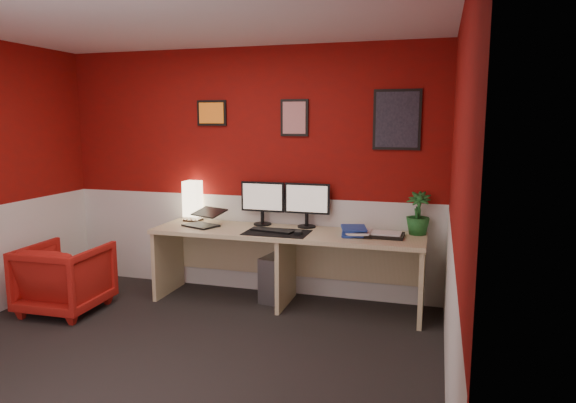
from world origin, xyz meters
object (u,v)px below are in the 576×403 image
object	(u,v)px
armchair	(65,278)
monitor_right	(307,198)
shoji_lamp	(193,202)
potted_plant	(418,213)
pc_tower	(278,277)
laptop	(201,216)
monitor_left	(262,196)
zen_tray	(384,235)
desk	(286,268)

from	to	relation	value
armchair	monitor_right	bearing A→B (deg)	-156.83
shoji_lamp	potted_plant	xyz separation A→B (m)	(2.30, -0.02, -0.00)
shoji_lamp	pc_tower	world-z (taller)	shoji_lamp
monitor_right	pc_tower	xyz separation A→B (m)	(-0.27, -0.09, -0.80)
laptop	pc_tower	bearing A→B (deg)	34.75
laptop	potted_plant	xyz separation A→B (m)	(2.08, 0.24, 0.09)
monitor_left	zen_tray	size ratio (longest dim) A/B	1.66
shoji_lamp	monitor_right	bearing A→B (deg)	0.16
desk	potted_plant	xyz separation A→B (m)	(1.21, 0.21, 0.56)
shoji_lamp	pc_tower	distance (m)	1.19
shoji_lamp	zen_tray	bearing A→B (deg)	-6.02
shoji_lamp	laptop	size ratio (longest dim) A/B	1.21
monitor_right	zen_tray	distance (m)	0.85
shoji_lamp	zen_tray	world-z (taller)	shoji_lamp
potted_plant	armchair	world-z (taller)	potted_plant
zen_tray	armchair	distance (m)	2.99
monitor_left	monitor_right	bearing A→B (deg)	0.39
potted_plant	pc_tower	size ratio (longest dim) A/B	0.88
desk	zen_tray	distance (m)	1.00
shoji_lamp	monitor_left	distance (m)	0.78
monitor_right	armchair	xyz separation A→B (m)	(-2.08, -0.97, -0.70)
pc_tower	zen_tray	bearing A→B (deg)	3.78
desk	zen_tray	world-z (taller)	zen_tray
desk	zen_tray	xyz separation A→B (m)	(0.92, 0.02, 0.38)
pc_tower	armchair	world-z (taller)	armchair
zen_tray	armchair	size ratio (longest dim) A/B	0.50
desk	shoji_lamp	size ratio (longest dim) A/B	6.50
shoji_lamp	monitor_left	bearing A→B (deg)	0.01
desk	shoji_lamp	bearing A→B (deg)	168.04
desk	pc_tower	xyz separation A→B (m)	(-0.13, 0.14, -0.14)
laptop	potted_plant	bearing A→B (deg)	28.62
laptop	zen_tray	bearing A→B (deg)	23.49
laptop	armchair	world-z (taller)	laptop
desk	armchair	size ratio (longest dim) A/B	3.69
desk	potted_plant	world-z (taller)	potted_plant
zen_tray	armchair	bearing A→B (deg)	-165.21
monitor_right	zen_tray	xyz separation A→B (m)	(0.78, -0.22, -0.28)
potted_plant	pc_tower	world-z (taller)	potted_plant
shoji_lamp	potted_plant	bearing A→B (deg)	-0.46
potted_plant	armchair	xyz separation A→B (m)	(-3.14, -0.95, -0.61)
zen_tray	pc_tower	xyz separation A→B (m)	(-1.05, 0.13, -0.52)
laptop	armchair	bearing A→B (deg)	-123.83
laptop	zen_tray	world-z (taller)	laptop
laptop	zen_tray	distance (m)	1.80
monitor_left	pc_tower	bearing A→B (deg)	-25.15
desk	potted_plant	size ratio (longest dim) A/B	6.57
desk	monitor_right	size ratio (longest dim) A/B	4.48
shoji_lamp	armchair	bearing A→B (deg)	-131.16
shoji_lamp	armchair	xyz separation A→B (m)	(-0.85, -0.97, -0.61)
laptop	monitor_left	bearing A→B (deg)	46.55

